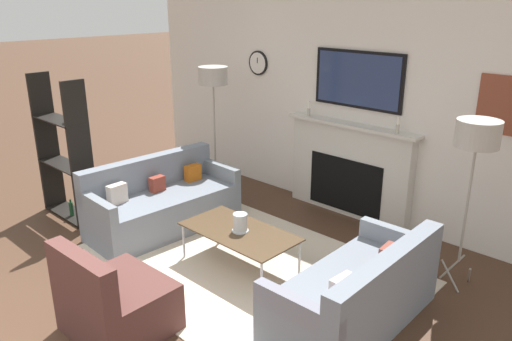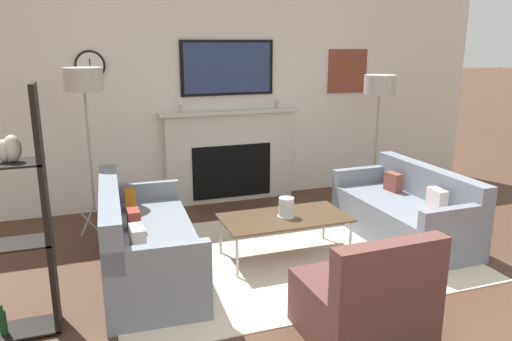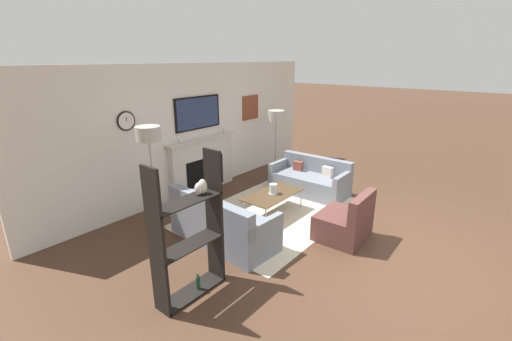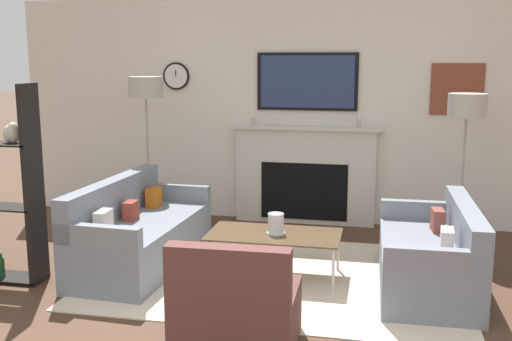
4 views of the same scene
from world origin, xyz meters
name	(u,v)px [view 1 (image 1 of 4)]	position (x,y,z in m)	size (l,w,h in m)	color
fireplace_wall	(357,119)	(0.00, 4.39, 1.22)	(7.32, 0.28, 2.70)	silver
area_rug	(243,267)	(0.00, 2.40, 0.01)	(3.32, 2.31, 0.01)	beige
couch_left	(162,204)	(-1.35, 2.40, 0.30)	(0.85, 1.80, 0.84)	slate
couch_right	(357,295)	(1.35, 2.40, 0.28)	(0.80, 1.64, 0.75)	slate
armchair	(114,303)	(-0.03, 0.94, 0.27)	(0.82, 0.75, 0.82)	brown
coffee_table	(239,233)	(-0.03, 2.38, 0.39)	(1.20, 0.63, 0.41)	#4C3823
hurricane_candle	(240,224)	(-0.02, 2.38, 0.49)	(0.17, 0.17, 0.19)	silver
floor_lamp_left	(213,78)	(-1.72, 3.59, 1.63)	(0.39, 0.39, 1.78)	#9E998E
floor_lamp_right	(478,137)	(1.72, 3.59, 1.48)	(0.38, 0.38, 1.63)	#9E998E
shelf_unit	(64,151)	(-2.47, 1.81, 0.86)	(0.91, 0.28, 1.77)	black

